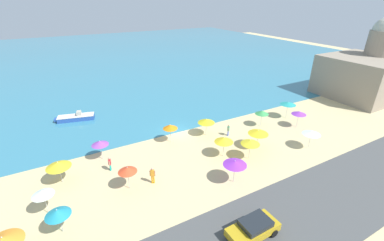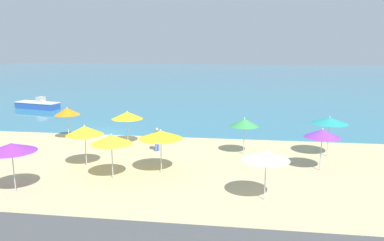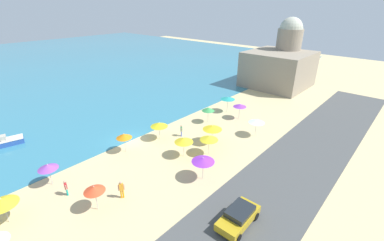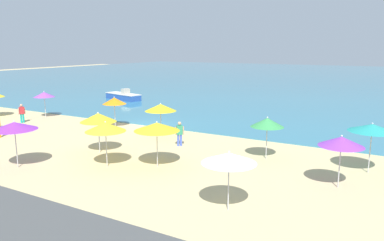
# 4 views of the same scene
# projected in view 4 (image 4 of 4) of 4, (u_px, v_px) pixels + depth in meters

# --- Properties ---
(ground_plane) EXTENTS (160.00, 160.00, 0.00)m
(ground_plane) POSITION_uv_depth(u_px,v_px,m) (147.00, 126.00, 29.83)
(ground_plane) COLOR #CDB883
(sea) EXTENTS (150.00, 110.00, 0.05)m
(sea) POSITION_uv_depth(u_px,v_px,m) (308.00, 77.00, 76.59)
(sea) COLOR teal
(sea) RESTS_ON ground_plane
(beach_umbrella_0) EXTENTS (1.81, 1.81, 2.44)m
(beach_umbrella_0) POSITION_uv_depth(u_px,v_px,m) (114.00, 101.00, 28.77)
(beach_umbrella_0) COLOR #B2B2B7
(beach_umbrella_0) RESTS_ON ground_plane
(beach_umbrella_2) EXTENTS (2.12, 2.12, 2.37)m
(beach_umbrella_2) POSITION_uv_depth(u_px,v_px,m) (229.00, 158.00, 14.04)
(beach_umbrella_2) COLOR #B2B2B7
(beach_umbrella_2) RESTS_ON ground_plane
(beach_umbrella_5) EXTENTS (2.19, 2.19, 2.39)m
(beach_umbrella_5) POSITION_uv_depth(u_px,v_px,m) (161.00, 108.00, 25.88)
(beach_umbrella_5) COLOR #B2B2B7
(beach_umbrella_5) RESTS_ON ground_plane
(beach_umbrella_6) EXTENTS (1.97, 1.97, 2.42)m
(beach_umbrella_6) POSITION_uv_depth(u_px,v_px,m) (341.00, 141.00, 16.35)
(beach_umbrella_6) COLOR #B2B2B7
(beach_umbrella_6) RESTS_ON ground_plane
(beach_umbrella_7) EXTENTS (2.38, 2.38, 2.44)m
(beach_umbrella_7) POSITION_uv_depth(u_px,v_px,m) (157.00, 127.00, 19.26)
(beach_umbrella_7) COLOR #B2B2B7
(beach_umbrella_7) RESTS_ON ground_plane
(beach_umbrella_8) EXTENTS (1.85, 1.85, 2.41)m
(beach_umbrella_8) POSITION_uv_depth(u_px,v_px,m) (267.00, 122.00, 20.69)
(beach_umbrella_8) COLOR #B2B2B7
(beach_umbrella_8) RESTS_ON ground_plane
(beach_umbrella_9) EXTENTS (2.12, 2.12, 2.45)m
(beach_umbrella_9) POSITION_uv_depth(u_px,v_px,m) (98.00, 117.00, 21.92)
(beach_umbrella_9) COLOR #B2B2B7
(beach_umbrella_9) RESTS_ON ground_plane
(beach_umbrella_10) EXTENTS (2.11, 2.11, 2.44)m
(beach_umbrella_10) POSITION_uv_depth(u_px,v_px,m) (105.00, 127.00, 19.27)
(beach_umbrella_10) COLOR #B2B2B7
(beach_umbrella_10) RESTS_ON ground_plane
(beach_umbrella_11) EXTENTS (2.28, 2.28, 2.56)m
(beach_umbrella_11) POSITION_uv_depth(u_px,v_px,m) (372.00, 128.00, 18.29)
(beach_umbrella_11) COLOR #B2B2B7
(beach_umbrella_11) RESTS_ON ground_plane
(beach_umbrella_12) EXTENTS (1.84, 1.84, 2.35)m
(beach_umbrella_12) POSITION_uv_depth(u_px,v_px,m) (44.00, 95.00, 33.04)
(beach_umbrella_12) COLOR #B2B2B7
(beach_umbrella_12) RESTS_ON ground_plane
(beach_umbrella_15) EXTENTS (2.28, 2.28, 2.49)m
(beach_umbrella_15) POSITION_uv_depth(u_px,v_px,m) (14.00, 126.00, 19.13)
(beach_umbrella_15) COLOR #B2B2B7
(beach_umbrella_15) RESTS_ON ground_plane
(bather_0) EXTENTS (0.32, 0.54, 1.57)m
(bather_0) POSITION_uv_depth(u_px,v_px,m) (22.00, 112.00, 30.91)
(bather_0) COLOR teal
(bather_0) RESTS_ON ground_plane
(bather_1) EXTENTS (0.44, 0.41, 1.58)m
(bather_1) POSITION_uv_depth(u_px,v_px,m) (180.00, 132.00, 23.62)
(bather_1) COLOR #4660C8
(bather_1) RESTS_ON ground_plane
(skiff_nearshore) EXTENTS (5.55, 2.70, 1.33)m
(skiff_nearshore) POSITION_uv_depth(u_px,v_px,m) (123.00, 96.00, 44.33)
(skiff_nearshore) COLOR #294F9F
(skiff_nearshore) RESTS_ON sea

